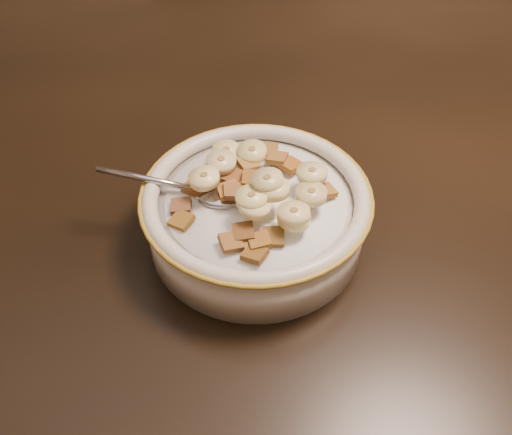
{
  "coord_description": "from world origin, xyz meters",
  "views": [
    {
      "loc": [
        0.07,
        -0.55,
        1.21
      ],
      "look_at": [
        0.09,
        -0.13,
        0.78
      ],
      "focal_mm": 40.0,
      "sensor_mm": 36.0,
      "label": 1
    }
  ],
  "objects_px": {
    "chair": "(242,65)",
    "spoon": "(221,194)",
    "table": "(178,173)",
    "cereal_bowl": "(256,219)"
  },
  "relations": [
    {
      "from": "cereal_bowl",
      "to": "spoon",
      "type": "relative_size",
      "value": 4.17
    },
    {
      "from": "table",
      "to": "chair",
      "type": "relative_size",
      "value": 1.49
    },
    {
      "from": "table",
      "to": "spoon",
      "type": "height_order",
      "value": "spoon"
    },
    {
      "from": "table",
      "to": "spoon",
      "type": "xyz_separation_m",
      "value": [
        0.06,
        -0.13,
        0.08
      ]
    },
    {
      "from": "chair",
      "to": "spoon",
      "type": "height_order",
      "value": "chair"
    },
    {
      "from": "table",
      "to": "chair",
      "type": "xyz_separation_m",
      "value": [
        0.1,
        0.7,
        -0.26
      ]
    },
    {
      "from": "table",
      "to": "spoon",
      "type": "distance_m",
      "value": 0.16
    },
    {
      "from": "chair",
      "to": "cereal_bowl",
      "type": "distance_m",
      "value": 0.89
    },
    {
      "from": "chair",
      "to": "spoon",
      "type": "xyz_separation_m",
      "value": [
        -0.04,
        -0.82,
        0.34
      ]
    },
    {
      "from": "table",
      "to": "spoon",
      "type": "relative_size",
      "value": 25.9
    }
  ]
}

